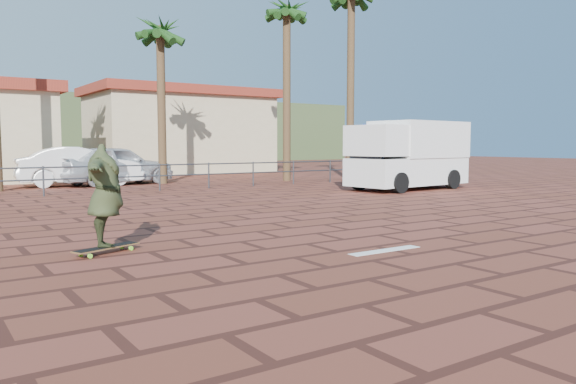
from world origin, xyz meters
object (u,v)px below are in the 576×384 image
object	(u,v)px
longboard	(107,248)
campervan	(409,154)
skateboarder	(105,196)
car_silver	(116,165)
car_white	(80,166)

from	to	relation	value
longboard	campervan	distance (m)	14.73
skateboarder	campervan	distance (m)	14.69
longboard	skateboarder	size ratio (longest dim) A/B	0.57
campervan	car_silver	bearing A→B (deg)	129.45
car_silver	car_white	world-z (taller)	car_silver
campervan	car_white	world-z (taller)	campervan
longboard	car_white	bearing A→B (deg)	55.97
car_silver	longboard	bearing A→B (deg)	150.20
car_silver	car_white	distance (m)	1.44
skateboarder	car_white	size ratio (longest dim) A/B	0.41
longboard	car_silver	xyz separation A→B (m)	(4.72, 14.91, 0.75)
campervan	car_white	xyz separation A→B (m)	(-9.97, 8.75, -0.55)
car_white	skateboarder	bearing A→B (deg)	172.45
car_white	car_silver	bearing A→B (deg)	-90.45
longboard	campervan	size ratio (longest dim) A/B	0.22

